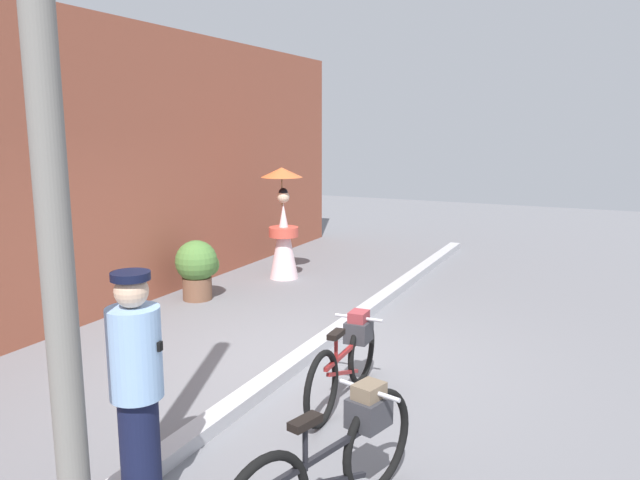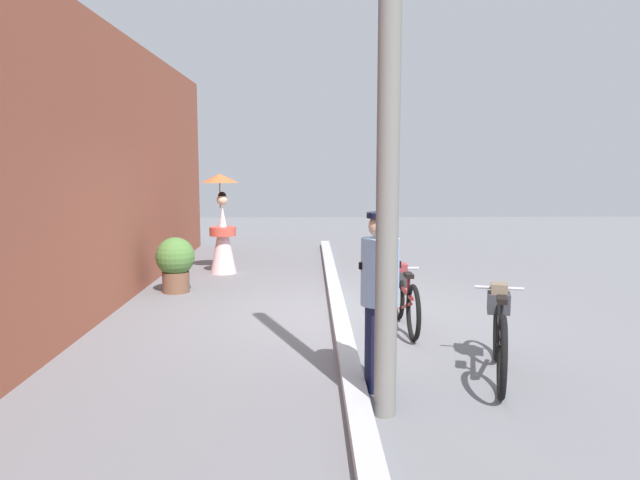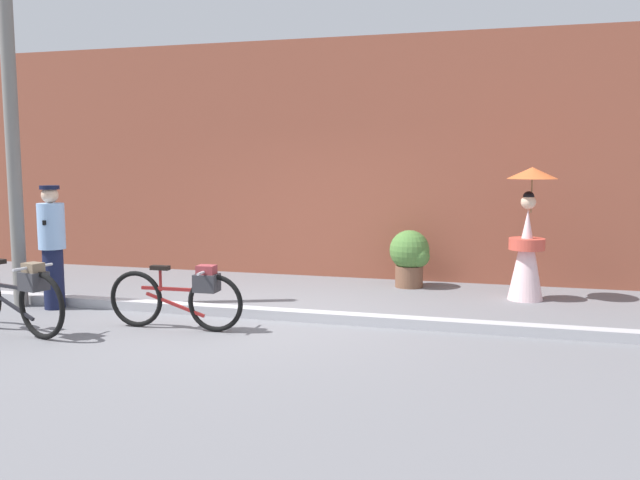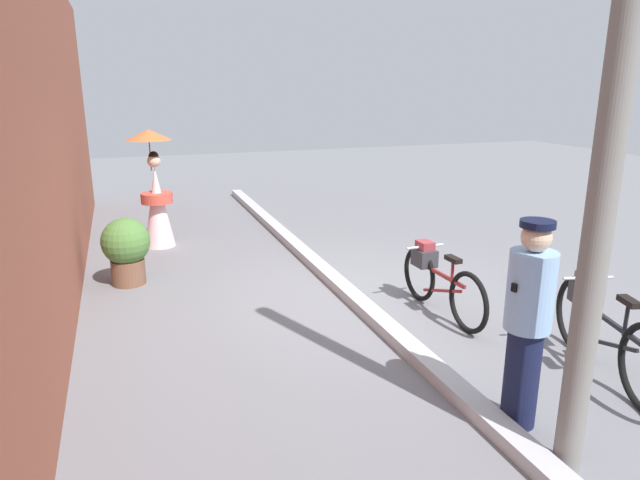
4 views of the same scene
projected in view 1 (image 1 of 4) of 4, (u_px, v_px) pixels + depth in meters
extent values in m
plane|color=slate|center=(302.00, 362.00, 6.64)|extent=(30.00, 30.00, 0.00)
cube|color=brown|center=(68.00, 171.00, 7.68)|extent=(14.00, 0.40, 3.92)
cube|color=#B2B2B7|center=(302.00, 357.00, 6.63)|extent=(14.00, 0.20, 0.12)
torus|color=black|center=(377.00, 442.00, 4.22)|extent=(0.73, 0.25, 0.74)
cube|color=black|center=(327.00, 452.00, 3.78)|extent=(0.89, 0.27, 0.04)
cylinder|color=black|center=(305.00, 446.00, 3.62)|extent=(0.03, 0.03, 0.31)
cube|color=black|center=(305.00, 422.00, 3.59)|extent=(0.24, 0.14, 0.05)
cylinder|color=silver|center=(369.00, 390.00, 4.06)|extent=(0.15, 0.47, 0.03)
cube|color=#333338|center=(369.00, 412.00, 4.09)|extent=(0.31, 0.28, 0.20)
cube|color=#72604C|center=(369.00, 394.00, 4.07)|extent=(0.23, 0.21, 0.14)
torus|color=black|center=(362.00, 351.00, 6.05)|extent=(0.66, 0.08, 0.66)
torus|color=black|center=(322.00, 389.00, 5.16)|extent=(0.66, 0.08, 0.66)
cube|color=maroon|center=(343.00, 354.00, 5.58)|extent=(0.83, 0.06, 0.04)
cube|color=maroon|center=(343.00, 373.00, 5.62)|extent=(0.72, 0.05, 0.26)
cylinder|color=maroon|center=(336.00, 349.00, 5.40)|extent=(0.03, 0.03, 0.27)
cube|color=black|center=(336.00, 334.00, 5.38)|extent=(0.22, 0.10, 0.05)
cylinder|color=silver|center=(359.00, 318.00, 5.90)|extent=(0.04, 0.48, 0.03)
cube|color=#333338|center=(359.00, 331.00, 5.92)|extent=(0.27, 0.23, 0.20)
cube|color=maroon|center=(359.00, 318.00, 5.90)|extent=(0.20, 0.17, 0.14)
cylinder|color=#141938|center=(141.00, 453.00, 4.02)|extent=(0.26, 0.26, 0.79)
cylinder|color=#8CB2E0|center=(135.00, 353.00, 3.89)|extent=(0.34, 0.34, 0.59)
sphere|color=#D8B293|center=(131.00, 291.00, 3.82)|extent=(0.21, 0.21, 0.21)
cylinder|color=black|center=(130.00, 276.00, 3.80)|extent=(0.25, 0.25, 0.05)
cube|color=black|center=(134.00, 344.00, 3.88)|extent=(0.11, 0.38, 0.06)
cone|color=silver|center=(284.00, 241.00, 10.22)|extent=(0.48, 0.48, 1.27)
cylinder|color=#D14C3D|center=(284.00, 232.00, 10.19)|extent=(0.49, 0.49, 0.16)
sphere|color=beige|center=(283.00, 197.00, 10.09)|extent=(0.20, 0.20, 0.20)
sphere|color=black|center=(283.00, 192.00, 10.08)|extent=(0.15, 0.15, 0.15)
cylinder|color=olive|center=(282.00, 189.00, 10.12)|extent=(0.02, 0.02, 0.55)
cone|color=orange|center=(282.00, 172.00, 10.07)|extent=(0.69, 0.69, 0.16)
cylinder|color=brown|center=(197.00, 288.00, 9.02)|extent=(0.43, 0.43, 0.33)
sphere|color=#4C7A38|center=(196.00, 261.00, 8.95)|extent=(0.61, 0.61, 0.61)
sphere|color=#4C7A38|center=(208.00, 265.00, 9.06)|extent=(0.34, 0.34, 0.34)
cylinder|color=slate|center=(48.00, 146.00, 3.19)|extent=(0.18, 0.18, 4.80)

